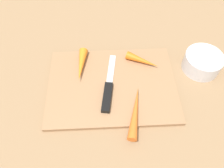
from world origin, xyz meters
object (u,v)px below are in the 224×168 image
Objects in this scene: knife at (108,93)px; carrot_medium at (81,65)px; cutting_board at (112,85)px; carrot_longest at (135,112)px; carrot_shortest at (142,61)px; small_bowl at (202,62)px.

carrot_medium is at bearing 46.11° from knife.
carrot_longest is at bearing 119.43° from cutting_board.
small_bowl reaches higher than carrot_shortest.
cutting_board is 3.54× the size of carrot_shortest.
cutting_board is at bearing 11.63° from small_bowl.
small_bowl reaches higher than carrot_longest.
cutting_board is 0.11m from carrot_medium.
knife is (0.01, 0.03, 0.01)m from cutting_board.
cutting_board is 0.11m from carrot_longest.
cutting_board is 0.28m from small_bowl.
carrot_shortest and carrot_longest have the same top height.
carrot_medium is 0.36m from small_bowl.
knife is 1.83× the size of small_bowl.
carrot_medium is 0.77× the size of carrot_longest.
carrot_shortest is 0.18m from carrot_medium.
cutting_board is 1.79× the size of knife.
carrot_shortest is 0.18m from small_bowl.
carrot_medium reaches higher than knife.
carrot_longest is (-0.05, 0.10, 0.02)m from cutting_board.
cutting_board is 2.41× the size of carrot_longest.
knife is at bearing 59.30° from carrot_longest.
carrot_longest is 1.36× the size of small_bowl.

